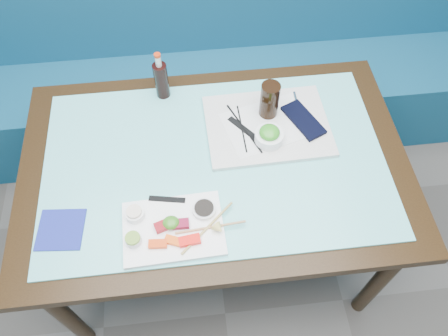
{
  "coord_description": "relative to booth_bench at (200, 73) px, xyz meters",
  "views": [
    {
      "loc": [
        -0.07,
        0.57,
        2.05
      ],
      "look_at": [
        0.03,
        1.39,
        0.8
      ],
      "focal_mm": 35.0,
      "sensor_mm": 36.0,
      "label": 1
    }
  ],
  "objects": [
    {
      "name": "blue_napkin",
      "position": [
        -0.52,
        -1.05,
        0.39
      ],
      "size": [
        0.16,
        0.16,
        0.01
      ],
      "primitive_type": "cube",
      "rotation": [
        0.0,
        0.0,
        -0.09
      ],
      "color": "navy",
      "rests_on": "glass_top"
    },
    {
      "name": "seaweed_garnish",
      "position": [
        -0.17,
        -1.08,
        0.41
      ],
      "size": [
        0.06,
        0.06,
        0.03
      ],
      "primitive_type": "ellipsoid",
      "rotation": [
        0.0,
        0.0,
        0.21
      ],
      "color": "#367C1C",
      "rests_on": "sashimi_plate"
    },
    {
      "name": "serving_tray",
      "position": [
        0.21,
        -0.71,
        0.39
      ],
      "size": [
        0.47,
        0.35,
        0.02
      ],
      "primitive_type": "cube",
      "rotation": [
        0.0,
        0.0,
        0.02
      ],
      "color": "silver",
      "rests_on": "glass_top"
    },
    {
      "name": "soy_fill",
      "position": [
        -0.06,
        -1.04,
        0.42
      ],
      "size": [
        0.08,
        0.08,
        0.01
      ],
      "primitive_type": "cylinder",
      "rotation": [
        0.0,
        0.0,
        0.29
      ],
      "color": "black",
      "rests_on": "soy_dish"
    },
    {
      "name": "navy_pouch",
      "position": [
        0.35,
        -0.71,
        0.41
      ],
      "size": [
        0.15,
        0.2,
        0.01
      ],
      "primitive_type": "cube",
      "rotation": [
        0.0,
        0.0,
        0.43
      ],
      "color": "black",
      "rests_on": "serving_tray"
    },
    {
      "name": "black_chopstick_b",
      "position": [
        0.12,
        -0.72,
        0.4
      ],
      "size": [
        0.1,
        0.24,
        0.01
      ],
      "primitive_type": "cylinder",
      "rotation": [
        1.57,
        0.0,
        0.39
      ],
      "color": "black",
      "rests_on": "serving_tray"
    },
    {
      "name": "ginger_fill",
      "position": [
        -0.28,
        -1.04,
        0.43
      ],
      "size": [
        0.06,
        0.06,
        0.01
      ],
      "primitive_type": "cylinder",
      "rotation": [
        0.0,
        0.0,
        -0.2
      ],
      "color": "beige",
      "rests_on": "ramekin_ginger"
    },
    {
      "name": "lemon_wedge",
      "position": [
        -0.02,
        -1.12,
        0.42
      ],
      "size": [
        0.05,
        0.05,
        0.04
      ],
      "primitive_type": "cone",
      "rotation": [
        1.57,
        0.0,
        0.63
      ],
      "color": "#EDD770",
      "rests_on": "sashimi_plate"
    },
    {
      "name": "cola_glass",
      "position": [
        0.22,
        -0.65,
        0.47
      ],
      "size": [
        0.08,
        0.08,
        0.15
      ],
      "primitive_type": "cylinder",
      "rotation": [
        0.0,
        0.0,
        -0.09
      ],
      "color": "black",
      "rests_on": "serving_tray"
    },
    {
      "name": "wooden_chopstick_b",
      "position": [
        -0.04,
        -1.11,
        0.4
      ],
      "size": [
        0.23,
        0.02,
        0.01
      ],
      "primitive_type": "cylinder",
      "rotation": [
        1.57,
        0.0,
        -1.5
      ],
      "color": "#B17F53",
      "rests_on": "sashimi_plate"
    },
    {
      "name": "seaweed_salad",
      "position": [
        0.2,
        -0.78,
        0.45
      ],
      "size": [
        0.09,
        0.09,
        0.04
      ],
      "primitive_type": "ellipsoid",
      "rotation": [
        0.0,
        0.0,
        -0.26
      ],
      "color": "#319221",
      "rests_on": "seaweed_bowl"
    },
    {
      "name": "booth_bench",
      "position": [
        0.0,
        0.0,
        0.0
      ],
      "size": [
        3.0,
        0.56,
        1.17
      ],
      "color": "navy",
      "rests_on": "ground"
    },
    {
      "name": "wasabi_fill",
      "position": [
        -0.29,
        -1.13,
        0.43
      ],
      "size": [
        0.05,
        0.05,
        0.01
      ],
      "primitive_type": "cylinder",
      "rotation": [
        0.0,
        0.0,
        -0.16
      ],
      "color": "#71A033",
      "rests_on": "ramekin_wasabi"
    },
    {
      "name": "salmon_mid",
      "position": [
        -0.16,
        -1.14,
        0.41
      ],
      "size": [
        0.06,
        0.05,
        0.01
      ],
      "primitive_type": "cube",
      "rotation": [
        0.0,
        0.0,
        -0.38
      ],
      "color": "#FF530A",
      "rests_on": "sashimi_plate"
    },
    {
      "name": "dining_table",
      "position": [
        0.0,
        -0.84,
        0.29
      ],
      "size": [
        1.4,
        0.9,
        0.75
      ],
      "color": "black",
      "rests_on": "ground"
    },
    {
      "name": "wooden_chopstick_a",
      "position": [
        -0.05,
        -1.11,
        0.4
      ],
      "size": [
        0.18,
        0.17,
        0.01
      ],
      "primitive_type": "cylinder",
      "rotation": [
        1.57,
        0.0,
        -0.83
      ],
      "color": "tan",
      "rests_on": "sashimi_plate"
    },
    {
      "name": "salmon_right",
      "position": [
        -0.11,
        -1.15,
        0.41
      ],
      "size": [
        0.07,
        0.04,
        0.02
      ],
      "primitive_type": "cube",
      "rotation": [
        0.0,
        0.0,
        0.12
      ],
      "color": "#FF120A",
      "rests_on": "sashimi_plate"
    },
    {
      "name": "sashimi_plate",
      "position": [
        -0.16,
        -1.09,
        0.39
      ],
      "size": [
        0.33,
        0.24,
        0.02
      ],
      "primitive_type": "cube",
      "rotation": [
        0.0,
        0.0,
        0.03
      ],
      "color": "white",
      "rests_on": "glass_top"
    },
    {
      "name": "tuna_left",
      "position": [
        -0.19,
        -1.09,
        0.41
      ],
      "size": [
        0.06,
        0.05,
        0.02
      ],
      "primitive_type": "cube",
      "rotation": [
        0.0,
        0.0,
        0.31
      ],
      "color": "maroon",
      "rests_on": "sashimi_plate"
    },
    {
      "name": "glass_top",
      "position": [
        0.0,
        -0.84,
        0.38
      ],
      "size": [
        1.22,
        0.76,
        0.01
      ],
      "primitive_type": "cube",
      "color": "#67CECD",
      "rests_on": "dining_table"
    },
    {
      "name": "soy_dish",
      "position": [
        -0.06,
        -1.04,
        0.41
      ],
      "size": [
        0.09,
        0.09,
        0.02
      ],
      "primitive_type": "cylinder",
      "rotation": [
        0.0,
        0.0,
        -0.11
      ],
      "color": "white",
      "rests_on": "sashimi_plate"
    },
    {
      "name": "paper_placemat",
      "position": [
        0.21,
        -0.71,
        0.4
      ],
      "size": [
        0.36,
        0.3,
        0.0
      ],
      "primitive_type": "cube",
      "rotation": [
        0.0,
        0.0,
        0.26
      ],
      "color": "silver",
      "rests_on": "serving_tray"
    },
    {
      "name": "ramekin_ginger",
      "position": [
        -0.28,
        -1.04,
        0.41
      ],
      "size": [
        0.08,
        0.08,
        0.03
      ],
      "primitive_type": "cylinder",
      "rotation": [
        0.0,
        0.0,
        -0.32
      ],
      "color": "white",
      "rests_on": "sashimi_plate"
    },
    {
      "name": "fork",
      "position": [
        0.34,
        -0.6,
        0.41
      ],
      "size": [
        0.01,
        0.08,
        0.01
      ],
      "primitive_type": "cylinder",
      "rotation": [
        1.57,
        0.0,
        -0.02
      ],
      "color": "silver",
      "rests_on": "serving_tray"
    },
    {
      "name": "cola_bottle_body",
      "position": [
        -0.17,
        -0.5,
        0.46
      ],
      "size": [
        0.06,
        0.06,
        0.15
      ],
      "primitive_type": "cylinder",
      "rotation": [
        0.0,
        0.0,
        0.03
      ],
      "color": "black",
      "rests_on": "glass_top"
    },
    {
      "name": "tray_sleeve",
      "position": [
        0.12,
        -0.72,
        0.4
      ],
      "size": [
        0.11,
        0.13,
        0.0
      ],
      "primitive_type": "cube",
      "rotation": [
        0.0,
        0.0,
        0.67
      ],
      "color": "black",
      "rests_on": "serving_tray"
    },
    {
      "name": "black_chopstick_a",
      "position": [
        0.11,
        -0.72,
        0.4
      ],
      "size": [
        0.01,
        0.22,
        0.01
      ],
      "primitive_type": "cylinder",
      "rotation": [
        1.57,
        0.0,
        0.02
      ],
      "color": "black",
      "rests_on": "serving_tray"
    },
    {
      "name": "cola_bottle_neck",
      "position": [
        -0.17,
        -0.5,
        0.56
      ],
      "size": [
        0.03,
        0.03,
        0.04
      ],
      "primitive_type": "cylinder",
      "rotation": [
        0.0,
        0.0,
        0.33
      ],
      "color": "silver",
      "rests_on": "cola_bottle_body"
    },
    {
      "name": "chopstick_sleeve",
      "position": [
        -0.18,
        -0.99,
        0.4
      ],
      "size": [
        0.12,
        0.04,
        0.0
      ],
      "primitive_type": "cube",
      "rotation": [
        0.0,
        0.0,
        -0.19
      ],
      "color": "black",
      "rests_on": "sashimi_plate"
    },
    {
      "name": "salmon_left",
      "position": [
        -0.21,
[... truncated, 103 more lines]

